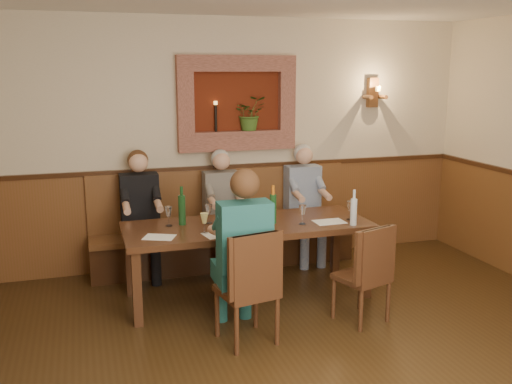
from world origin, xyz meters
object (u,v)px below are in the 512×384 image
Objects in this scene: person_chair_front at (242,267)px; spittoon_bucket at (242,214)px; person_bench_right at (305,214)px; wine_bottle_green_b at (182,209)px; person_bench_left at (142,227)px; dining_table at (248,231)px; chair_near_right at (362,293)px; wine_bottle_green_a at (273,208)px; person_bench_mid at (223,221)px; chair_near_left at (248,309)px; water_bottle at (354,211)px; bench at (225,238)px.

person_chair_front reaches higher than spittoon_bucket.
wine_bottle_green_b is (-1.56, -0.68, 0.33)m from person_bench_right.
wine_bottle_green_b is at bearing -64.42° from person_bench_left.
wine_bottle_green_b is at bearing 165.75° from dining_table.
chair_near_right is 4.12× the size of spittoon_bucket.
wine_bottle_green_a is at bearing 107.48° from chair_near_right.
wine_bottle_green_b is at bearing -130.10° from person_bench_mid.
water_bottle reaches higher than chair_near_left.
bench is at bearing 103.77° from wine_bottle_green_a.
person_bench_left is 1.02× the size of person_bench_mid.
wine_bottle_green_a is (-0.70, -0.89, 0.33)m from person_bench_right.
person_chair_front reaches higher than person_bench_left.
person_bench_left is 1.01× the size of person_bench_right.
wine_bottle_green_a is 0.88m from wine_bottle_green_b.
person_bench_right is 6.30× the size of spittoon_bucket.
chair_near_right is at bearing -63.02° from person_bench_mid.
spittoon_bucket is (-0.88, 0.84, 0.60)m from chair_near_right.
spittoon_bucket is 0.31m from wine_bottle_green_a.
chair_near_left is 2.81× the size of water_bottle.
bench is at bearing 68.34° from person_bench_mid.
person_bench_right is 3.65× the size of wine_bottle_green_b.
chair_near_left is at bearing -72.76° from wine_bottle_green_b.
chair_near_left is at bearing -103.15° from spittoon_bucket.
water_bottle is at bearing -22.53° from wine_bottle_green_a.
person_bench_mid is at bearing 81.57° from person_chair_front.
spittoon_bucket is 1.08m from water_bottle.
wine_bottle_green_b is (-0.34, 1.09, 0.62)m from chair_near_left.
bench is 1.76m from person_chair_front.
water_bottle is (1.58, -0.50, -0.01)m from wine_bottle_green_b.
person_bench_mid reaches higher than chair_near_right.
person_bench_right is at bearing 67.72° from chair_near_right.
water_bottle reaches higher than chair_near_right.
person_chair_front is 1.04m from wine_bottle_green_b.
person_chair_front is (-1.10, 0.08, 0.34)m from chair_near_right.
water_bottle is (0.14, 0.51, 0.63)m from chair_near_right.
wine_bottle_green_b is (-0.58, -0.68, 0.35)m from person_bench_mid.
spittoon_bucket is at bearing 65.71° from chair_near_left.
person_bench_mid reaches higher than wine_bottle_green_b.
wine_bottle_green_a is (0.30, -0.04, 0.04)m from spittoon_bucket.
dining_table is at bearing -14.25° from wine_bottle_green_b.
person_chair_front is (-0.00, 0.16, 0.32)m from chair_near_left.
wine_bottle_green_b is (0.33, -0.68, 0.33)m from person_bench_left.
dining_table is at bearing 70.13° from person_chair_front.
bench is 3.32× the size of chair_near_right.
chair_near_left is at bearing -98.36° from bench.
wine_bottle_green_a is (0.28, -0.89, 0.34)m from person_bench_mid.
bench is at bearing 126.71° from water_bottle.
wine_bottle_green_a is at bearing 157.47° from water_bottle.
water_bottle is at bearing 56.10° from chair_near_right.
dining_table is 1.27m from person_bench_right.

